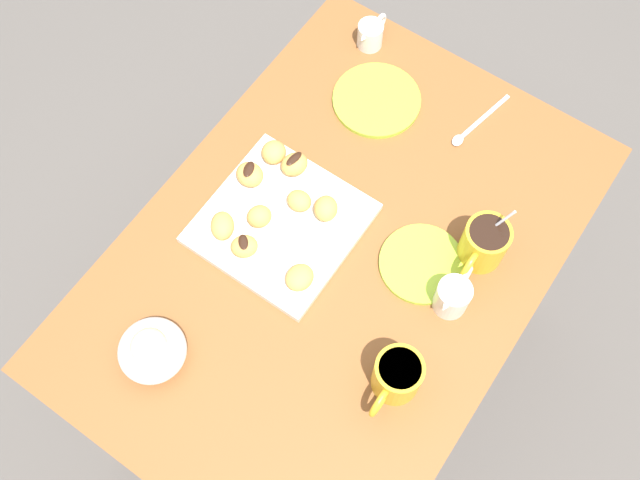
% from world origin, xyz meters
% --- Properties ---
extents(ground_plane, '(8.00, 8.00, 0.00)m').
position_xyz_m(ground_plane, '(0.00, 0.00, 0.00)').
color(ground_plane, '#514C47').
extents(dining_table, '(1.01, 0.70, 0.73)m').
position_xyz_m(dining_table, '(0.00, 0.00, 0.58)').
color(dining_table, brown).
rests_on(dining_table, ground_plane).
extents(pastry_plate_square, '(0.27, 0.27, 0.02)m').
position_xyz_m(pastry_plate_square, '(0.01, -0.12, 0.73)').
color(pastry_plate_square, silver).
rests_on(pastry_plate_square, dining_table).
extents(coffee_mug_mustard_left, '(0.12, 0.08, 0.14)m').
position_xyz_m(coffee_mug_mustard_left, '(-0.14, 0.21, 0.78)').
color(coffee_mug_mustard_left, gold).
rests_on(coffee_mug_mustard_left, dining_table).
extents(coffee_mug_mustard_right, '(0.12, 0.08, 0.10)m').
position_xyz_m(coffee_mug_mustard_right, '(0.15, 0.21, 0.78)').
color(coffee_mug_mustard_right, gold).
rests_on(coffee_mug_mustard_right, dining_table).
extents(cream_pitcher_white, '(0.10, 0.06, 0.07)m').
position_xyz_m(cream_pitcher_white, '(-0.03, 0.22, 0.77)').
color(cream_pitcher_white, silver).
rests_on(cream_pitcher_white, dining_table).
extents(ice_cream_bowl, '(0.12, 0.12, 0.09)m').
position_xyz_m(ice_cream_bowl, '(0.33, -0.15, 0.76)').
color(ice_cream_bowl, silver).
rests_on(ice_cream_bowl, dining_table).
extents(chocolate_sauce_pitcher, '(0.09, 0.05, 0.06)m').
position_xyz_m(chocolate_sauce_pitcher, '(-0.43, -0.21, 0.76)').
color(chocolate_sauce_pitcher, silver).
rests_on(chocolate_sauce_pitcher, dining_table).
extents(saucer_lime_left, '(0.18, 0.18, 0.01)m').
position_xyz_m(saucer_lime_left, '(-0.31, -0.12, 0.73)').
color(saucer_lime_left, '#9EC633').
rests_on(saucer_lime_left, dining_table).
extents(saucer_lime_right, '(0.15, 0.15, 0.01)m').
position_xyz_m(saucer_lime_right, '(-0.06, 0.14, 0.73)').
color(saucer_lime_right, '#9EC633').
rests_on(saucer_lime_right, dining_table).
extents(loose_spoon_near_saucer, '(0.16, 0.04, 0.01)m').
position_xyz_m(loose_spoon_near_saucer, '(-0.37, 0.07, 0.73)').
color(loose_spoon_near_saucer, silver).
rests_on(loose_spoon_near_saucer, dining_table).
extents(beignet_0, '(0.06, 0.06, 0.04)m').
position_xyz_m(beignet_0, '(-0.09, -0.21, 0.76)').
color(beignet_0, '#D19347').
rests_on(beignet_0, pastry_plate_square).
extents(beignet_1, '(0.04, 0.05, 0.03)m').
position_xyz_m(beignet_1, '(-0.03, -0.11, 0.76)').
color(beignet_1, '#D19347').
rests_on(beignet_1, pastry_plate_square).
extents(beignet_2, '(0.06, 0.06, 0.04)m').
position_xyz_m(beignet_2, '(-0.09, -0.16, 0.76)').
color(beignet_2, '#D19347').
rests_on(beignet_2, pastry_plate_square).
extents(chocolate_drizzle_2, '(0.04, 0.02, 0.00)m').
position_xyz_m(chocolate_drizzle_2, '(-0.09, -0.16, 0.78)').
color(chocolate_drizzle_2, black).
rests_on(chocolate_drizzle_2, beignet_2).
extents(beignet_3, '(0.06, 0.05, 0.03)m').
position_xyz_m(beignet_3, '(0.09, -0.02, 0.76)').
color(beignet_3, '#D19347').
rests_on(beignet_3, pastry_plate_square).
extents(beignet_4, '(0.05, 0.06, 0.04)m').
position_xyz_m(beignet_4, '(-0.02, -0.21, 0.76)').
color(beignet_4, '#D19347').
rests_on(beignet_4, pastry_plate_square).
extents(chocolate_drizzle_4, '(0.04, 0.03, 0.00)m').
position_xyz_m(chocolate_drizzle_4, '(-0.02, -0.21, 0.78)').
color(chocolate_drizzle_4, black).
rests_on(chocolate_drizzle_4, beignet_4).
extents(beignet_5, '(0.07, 0.06, 0.04)m').
position_xyz_m(beignet_5, '(-0.05, -0.06, 0.76)').
color(beignet_5, '#D19347').
rests_on(beignet_5, pastry_plate_square).
extents(beignet_6, '(0.06, 0.06, 0.04)m').
position_xyz_m(beignet_6, '(0.04, -0.15, 0.76)').
color(beignet_6, '#D19347').
rests_on(beignet_6, pastry_plate_square).
extents(beignet_7, '(0.06, 0.06, 0.03)m').
position_xyz_m(beignet_7, '(0.10, -0.13, 0.76)').
color(beignet_7, '#D19347').
rests_on(beignet_7, pastry_plate_square).
extents(chocolate_drizzle_7, '(0.03, 0.03, 0.00)m').
position_xyz_m(chocolate_drizzle_7, '(0.10, -0.13, 0.78)').
color(chocolate_drizzle_7, black).
rests_on(chocolate_drizzle_7, beignet_7).
extents(beignet_8, '(0.07, 0.07, 0.04)m').
position_xyz_m(beignet_8, '(0.09, -0.19, 0.76)').
color(beignet_8, '#D19347').
rests_on(beignet_8, pastry_plate_square).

